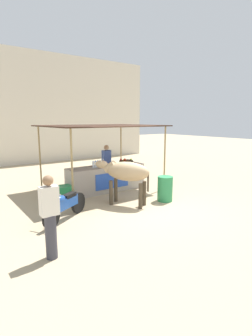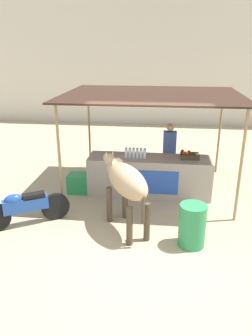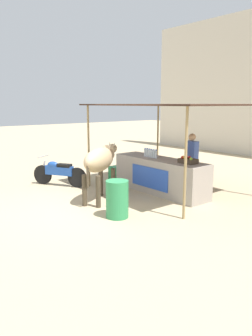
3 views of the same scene
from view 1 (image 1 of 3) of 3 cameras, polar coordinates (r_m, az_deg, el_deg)
The scene contains 12 objects.
ground_plane at distance 8.28m, azimuth 3.93°, elevation -8.24°, with size 60.00×60.00×0.00m, color tan.
building_wall_far at distance 17.13m, azimuth -19.34°, elevation 12.16°, with size 16.00×0.50×6.65m, color beige.
stall_counter at distance 9.87m, azimuth -4.27°, elevation -2.27°, with size 3.00×0.82×0.96m.
stall_awning at distance 9.89m, azimuth -5.35°, elevation 8.72°, with size 4.20×3.20×2.45m.
water_bottle_row at distance 9.54m, azimuth -5.95°, elevation 0.89°, with size 0.52×0.07×0.25m.
fruit_crate at distance 10.33m, azimuth 0.01°, elevation 1.45°, with size 0.44×0.32×0.18m.
vendor_behind_counter at distance 10.67m, azimuth -4.25°, elevation 0.72°, with size 0.34×0.22×1.65m.
cooler_box at distance 9.07m, azimuth -13.34°, elevation -5.25°, with size 0.60×0.44×0.48m, color #268C4C.
water_barrel at distance 8.74m, azimuth 8.52°, elevation -4.49°, with size 0.50×0.50×0.83m, color #2D8C51.
cow at distance 8.12m, azimuth -0.06°, elevation -1.05°, with size 1.27×1.74×1.44m.
motorcycle_parked at distance 7.20m, azimuth -13.09°, elevation -7.84°, with size 1.58×1.02×0.90m.
passerby_on_street at distance 5.25m, azimuth -16.22°, elevation -10.11°, with size 0.34×0.22×1.65m.
Camera 1 is at (-5.07, -5.99, 2.66)m, focal length 28.00 mm.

